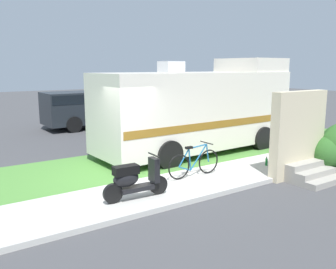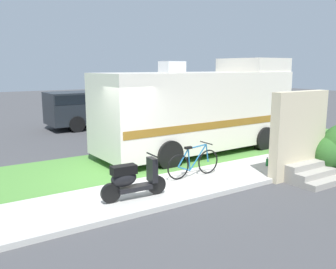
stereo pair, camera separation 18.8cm
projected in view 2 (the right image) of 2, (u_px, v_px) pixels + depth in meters
The scene contains 10 objects.
ground_plane at pixel (121, 183), 9.62m from camera, with size 80.00×80.00×0.00m, color #424244.
sidewalk at pixel (143, 194), 8.63m from camera, with size 24.00×2.00×0.12m.
grass_strip at pixel (98, 169), 10.85m from camera, with size 24.00×3.40×0.08m.
motorhome_rv at pixel (200, 109), 12.72m from camera, with size 7.33×2.66×3.36m.
scooter at pixel (132, 179), 8.10m from camera, with size 1.58×0.50×0.97m.
bicycle at pixel (194, 163), 9.77m from camera, with size 1.68×0.52×0.89m.
pickup_truck_near at pixel (189, 110), 18.08m from camera, with size 5.81×2.47×1.70m.
pickup_truck_far at pixel (90, 108), 18.32m from camera, with size 5.52×2.14×1.83m.
porch_steps at pixel (302, 144), 9.93m from camera, with size 2.00×1.26×2.40m.
bottle_green at pixel (267, 162), 10.86m from camera, with size 0.07×0.07×0.26m.
Camera 2 is at (-4.01, -8.40, 3.04)m, focal length 38.83 mm.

